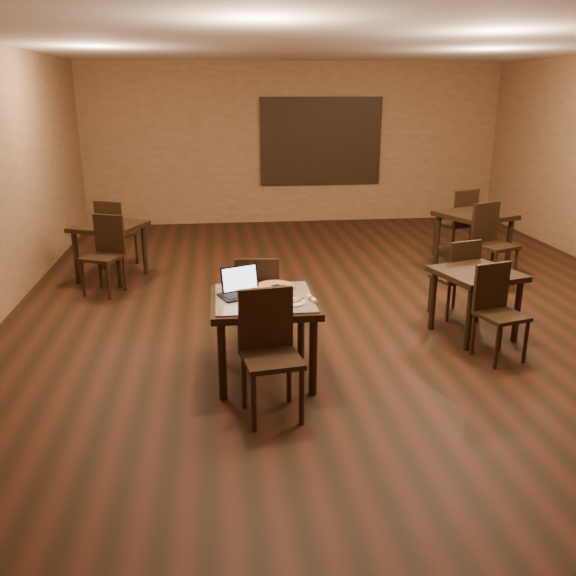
{
  "coord_description": "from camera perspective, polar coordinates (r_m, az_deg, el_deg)",
  "views": [
    {
      "loc": [
        -1.57,
        -6.85,
        2.48
      ],
      "look_at": [
        -0.97,
        -1.88,
        0.85
      ],
      "focal_mm": 38.0,
      "sensor_mm": 36.0,
      "label": 1
    }
  ],
  "objects": [
    {
      "name": "other_table_c_chair_near",
      "position": [
        6.15,
        18.94,
        -1.6
      ],
      "size": [
        0.49,
        0.49,
        0.92
      ],
      "rotation": [
        0.0,
        0.0,
        0.27
      ],
      "color": "black",
      "rests_on": "ground"
    },
    {
      "name": "ground",
      "position": [
        7.46,
        5.66,
        -1.5
      ],
      "size": [
        10.0,
        10.0,
        0.0
      ],
      "primitive_type": "plane",
      "color": "black",
      "rests_on": "ground"
    },
    {
      "name": "tiled_table",
      "position": [
        5.34,
        -2.25,
        -1.91
      ],
      "size": [
        0.93,
        0.93,
        0.76
      ],
      "rotation": [
        0.0,
        0.0,
        -0.01
      ],
      "color": "black",
      "rests_on": "ground"
    },
    {
      "name": "other_table_c_chair_far",
      "position": [
        7.1,
        15.6,
        1.28
      ],
      "size": [
        0.49,
        0.49,
        0.92
      ],
      "rotation": [
        0.0,
        0.0,
        3.41
      ],
      "color": "black",
      "rests_on": "ground"
    },
    {
      "name": "other_table_b_chair_near",
      "position": [
        8.06,
        -16.69,
        3.45
      ],
      "size": [
        0.57,
        0.57,
        0.99
      ],
      "rotation": [
        0.0,
        0.0,
        -0.43
      ],
      "color": "black",
      "rests_on": "ground"
    },
    {
      "name": "other_table_a",
      "position": [
        9.13,
        17.04,
        5.88
      ],
      "size": [
        1.15,
        1.15,
        0.82
      ],
      "rotation": [
        0.0,
        0.0,
        0.4
      ],
      "color": "black",
      "rests_on": "ground"
    },
    {
      "name": "pizza_slice",
      "position": [
        5.15,
        0.34,
        -1.18
      ],
      "size": [
        0.24,
        0.24,
        0.02
      ],
      "primitive_type": null,
      "rotation": [
        0.0,
        0.0,
        0.53
      ],
      "color": "#CFB88A",
      "rests_on": "plate"
    },
    {
      "name": "other_table_c",
      "position": [
        6.6,
        17.21,
        0.54
      ],
      "size": [
        0.93,
        0.93,
        0.71
      ],
      "rotation": [
        0.0,
        0.0,
        0.27
      ],
      "color": "black",
      "rests_on": "ground"
    },
    {
      "name": "napkin_roll",
      "position": [
        5.21,
        2.25,
        -0.99
      ],
      "size": [
        0.08,
        0.18,
        0.04
      ],
      "rotation": [
        0.0,
        0.0,
        0.25
      ],
      "color": "white",
      "rests_on": "tiled_table"
    },
    {
      "name": "wall_back",
      "position": [
        12.0,
        0.65,
        13.32
      ],
      "size": [
        8.0,
        0.02,
        3.0
      ],
      "primitive_type": "cube",
      "color": "#936B4B",
      "rests_on": "ground"
    },
    {
      "name": "laptop",
      "position": [
        5.37,
        -4.49,
        0.05
      ],
      "size": [
        0.42,
        0.39,
        0.24
      ],
      "rotation": [
        0.0,
        0.0,
        0.39
      ],
      "color": "black",
      "rests_on": "tiled_table"
    },
    {
      "name": "other_table_b",
      "position": [
        8.61,
        -16.36,
        4.9
      ],
      "size": [
        1.08,
        1.08,
        0.76
      ],
      "rotation": [
        0.0,
        0.0,
        -0.43
      ],
      "color": "black",
      "rests_on": "ground"
    },
    {
      "name": "chair_main_near",
      "position": [
        4.8,
        -1.77,
        -5.4
      ],
      "size": [
        0.49,
        0.49,
        1.01
      ],
      "rotation": [
        0.0,
        0.0,
        0.14
      ],
      "color": "black",
      "rests_on": "ground"
    },
    {
      "name": "spatula",
      "position": [
        5.52,
        -1.01,
        0.18
      ],
      "size": [
        0.17,
        0.24,
        0.01
      ],
      "primitive_type": "cube",
      "rotation": [
        0.0,
        0.0,
        0.41
      ],
      "color": "silver",
      "rests_on": "pizza_whole"
    },
    {
      "name": "pizza_pan",
      "position": [
        5.54,
        -1.23,
        0.02
      ],
      "size": [
        0.4,
        0.4,
        0.01
      ],
      "primitive_type": "cylinder",
      "color": "silver",
      "rests_on": "tiled_table"
    },
    {
      "name": "plate",
      "position": [
        5.15,
        0.34,
        -1.34
      ],
      "size": [
        0.24,
        0.24,
        0.01
      ],
      "primitive_type": "cylinder",
      "color": "white",
      "rests_on": "tiled_table"
    },
    {
      "name": "other_table_a_chair_near",
      "position": [
        8.58,
        18.42,
        4.43
      ],
      "size": [
        0.6,
        0.6,
        1.07
      ],
      "rotation": [
        0.0,
        0.0,
        0.4
      ],
      "color": "black",
      "rests_on": "ground"
    },
    {
      "name": "other_table_a_chair_far",
      "position": [
        9.72,
        15.73,
        6.2
      ],
      "size": [
        0.6,
        0.6,
        1.07
      ],
      "rotation": [
        0.0,
        0.0,
        3.54
      ],
      "color": "black",
      "rests_on": "ground"
    },
    {
      "name": "ceiling",
      "position": [
        7.05,
        6.46,
        22.14
      ],
      "size": [
        8.0,
        10.0,
        0.02
      ],
      "primitive_type": "cube",
      "rotation": [
        3.14,
        0.0,
        0.0
      ],
      "color": "silver",
      "rests_on": "wall_back"
    },
    {
      "name": "other_table_b_chair_far",
      "position": [
        9.19,
        -15.99,
        5.24
      ],
      "size": [
        0.57,
        0.57,
        0.99
      ],
      "rotation": [
        0.0,
        0.0,
        2.71
      ],
      "color": "black",
      "rests_on": "ground"
    },
    {
      "name": "pizza_whole",
      "position": [
        5.54,
        -1.23,
        0.15
      ],
      "size": [
        0.34,
        0.34,
        0.02
      ],
      "color": "#CFB88A",
      "rests_on": "pizza_pan"
    },
    {
      "name": "mural",
      "position": [
        12.03,
        3.1,
        13.54
      ],
      "size": [
        2.34,
        0.05,
        1.64
      ],
      "color": "#256389",
      "rests_on": "wall_back"
    },
    {
      "name": "chair_main_far",
      "position": [
        5.95,
        -2.83,
        -0.92
      ],
      "size": [
        0.47,
        0.47,
        0.97
      ],
      "rotation": [
        0.0,
        0.0,
        3.02
      ],
      "color": "black",
      "rests_on": "ground"
    }
  ]
}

